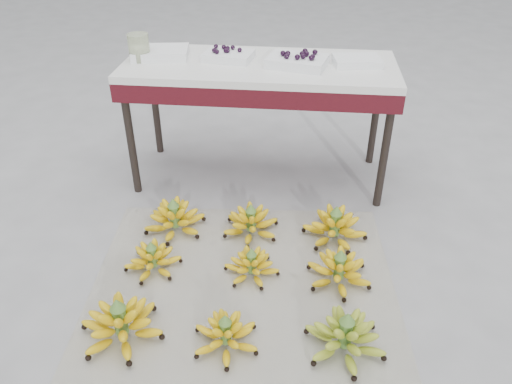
# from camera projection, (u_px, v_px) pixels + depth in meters

# --- Properties ---
(ground) EXTENTS (60.00, 60.00, 0.00)m
(ground) POSITION_uv_depth(u_px,v_px,m) (266.00, 297.00, 2.02)
(ground) COLOR gray
(ground) RESTS_ON ground
(newspaper_mat) EXTENTS (1.33, 1.14, 0.01)m
(newspaper_mat) POSITION_uv_depth(u_px,v_px,m) (244.00, 282.00, 2.09)
(newspaper_mat) COLOR white
(newspaper_mat) RESTS_ON ground
(bunch_front_left) EXTENTS (0.39, 0.39, 0.19)m
(bunch_front_left) POSITION_uv_depth(u_px,v_px,m) (121.00, 324.00, 1.81)
(bunch_front_left) COLOR #E4C100
(bunch_front_left) RESTS_ON newspaper_mat
(bunch_front_center) EXTENTS (0.32, 0.32, 0.15)m
(bunch_front_center) POSITION_uv_depth(u_px,v_px,m) (226.00, 335.00, 1.79)
(bunch_front_center) COLOR #E4C100
(bunch_front_center) RESTS_ON newspaper_mat
(bunch_front_right) EXTENTS (0.38, 0.38, 0.18)m
(bunch_front_right) POSITION_uv_depth(u_px,v_px,m) (345.00, 337.00, 1.77)
(bunch_front_right) COLOR olive
(bunch_front_right) RESTS_ON newspaper_mat
(bunch_mid_left) EXTENTS (0.26, 0.26, 0.15)m
(bunch_mid_left) POSITION_uv_depth(u_px,v_px,m) (153.00, 259.00, 2.13)
(bunch_mid_left) COLOR #E4C100
(bunch_mid_left) RESTS_ON newspaper_mat
(bunch_mid_center) EXTENTS (0.28, 0.28, 0.14)m
(bunch_mid_center) POSITION_uv_depth(u_px,v_px,m) (252.00, 266.00, 2.10)
(bunch_mid_center) COLOR #E4C100
(bunch_mid_center) RESTS_ON newspaper_mat
(bunch_mid_right) EXTENTS (0.35, 0.35, 0.17)m
(bunch_mid_right) POSITION_uv_depth(u_px,v_px,m) (339.00, 270.00, 2.07)
(bunch_mid_right) COLOR #E4C100
(bunch_mid_right) RESTS_ON newspaper_mat
(bunch_back_left) EXTENTS (0.30, 0.30, 0.18)m
(bunch_back_left) POSITION_uv_depth(u_px,v_px,m) (175.00, 219.00, 2.36)
(bunch_back_left) COLOR #E4C100
(bunch_back_left) RESTS_ON newspaper_mat
(bunch_back_center) EXTENTS (0.36, 0.36, 0.16)m
(bunch_back_center) POSITION_uv_depth(u_px,v_px,m) (251.00, 223.00, 2.34)
(bunch_back_center) COLOR #E4C100
(bunch_back_center) RESTS_ON newspaper_mat
(bunch_back_right) EXTENTS (0.35, 0.35, 0.18)m
(bunch_back_right) POSITION_uv_depth(u_px,v_px,m) (335.00, 227.00, 2.31)
(bunch_back_right) COLOR #E4C100
(bunch_back_right) RESTS_ON newspaper_mat
(vendor_table) EXTENTS (1.36, 0.54, 0.65)m
(vendor_table) POSITION_uv_depth(u_px,v_px,m) (260.00, 77.00, 2.51)
(vendor_table) COLOR black
(vendor_table) RESTS_ON ground
(tray_far_left) EXTENTS (0.30, 0.24, 0.04)m
(tray_far_left) POSITION_uv_depth(u_px,v_px,m) (161.00, 53.00, 2.54)
(tray_far_left) COLOR silver
(tray_far_left) RESTS_ON vendor_table
(tray_left) EXTENTS (0.26, 0.21, 0.06)m
(tray_left) POSITION_uv_depth(u_px,v_px,m) (228.00, 55.00, 2.50)
(tray_left) COLOR silver
(tray_left) RESTS_ON vendor_table
(tray_right) EXTENTS (0.32, 0.26, 0.07)m
(tray_right) POSITION_uv_depth(u_px,v_px,m) (298.00, 61.00, 2.42)
(tray_right) COLOR silver
(tray_right) RESTS_ON vendor_table
(tray_far_right) EXTENTS (0.25, 0.19, 0.04)m
(tray_far_right) POSITION_uv_depth(u_px,v_px,m) (357.00, 61.00, 2.44)
(tray_far_right) COLOR silver
(tray_far_right) RESTS_ON vendor_table
(glass_jar) EXTENTS (0.11, 0.11, 0.13)m
(glass_jar) POSITION_uv_depth(u_px,v_px,m) (139.00, 47.00, 2.47)
(glass_jar) COLOR beige
(glass_jar) RESTS_ON vendor_table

